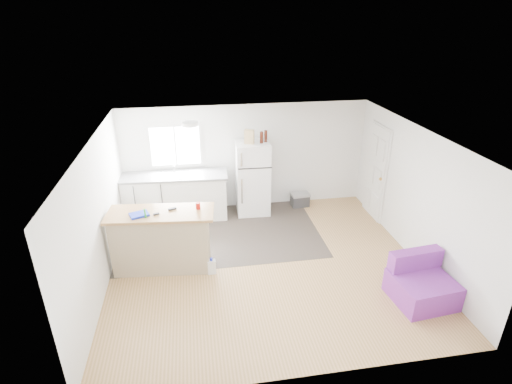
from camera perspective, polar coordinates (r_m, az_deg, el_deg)
room at (r=6.81m, az=1.52°, el=-1.94°), size 5.51×5.01×2.41m
vinyl_zone at (r=8.39m, az=-5.07°, el=-5.86°), size 4.05×2.50×0.00m
window at (r=8.89m, az=-11.45°, el=6.48°), size 1.18×0.06×0.98m
interior_door at (r=9.06m, az=16.80°, el=2.67°), size 0.11×0.92×2.10m
ceiling_fixture at (r=7.42m, az=-9.43°, el=9.59°), size 0.30×0.30×0.07m
kitchen_cabinets at (r=8.95m, az=-11.37°, el=-0.51°), size 2.31×0.84×1.31m
peninsula at (r=7.24m, az=-13.33°, el=-6.68°), size 1.86×0.86×1.11m
refrigerator at (r=8.90m, az=-0.48°, el=2.01°), size 0.75×0.71×1.65m
cooler at (r=9.47m, az=6.30°, el=-1.07°), size 0.45×0.33×0.32m
purple_seat at (r=7.01m, az=22.49°, el=-12.10°), size 0.96×0.92×0.73m
cleaner_jug at (r=7.16m, az=-6.35°, el=-10.54°), size 0.15×0.11×0.31m
mop at (r=7.33m, az=-15.37°, el=-9.58°), size 0.21×0.36×1.30m
red_cup at (r=6.94m, az=-8.28°, el=-1.95°), size 0.09×0.09×0.12m
blue_tray at (r=6.94m, az=-16.35°, el=-3.11°), size 0.36×0.31×0.04m
tool_a at (r=7.01m, az=-11.89°, el=-2.37°), size 0.15×0.10×0.03m
tool_b at (r=6.90m, az=-14.06°, el=-3.07°), size 0.11×0.07×0.03m
cardboard_box at (r=8.50m, az=-0.97°, el=7.88°), size 0.22×0.17×0.30m
bottle_left at (r=8.55m, az=0.79°, el=7.81°), size 0.09×0.09×0.25m
bottle_right at (r=8.63m, az=1.39°, el=7.97°), size 0.07×0.07×0.25m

